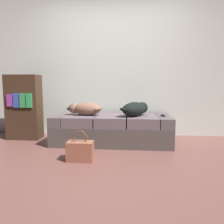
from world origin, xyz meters
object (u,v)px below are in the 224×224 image
couch (112,128)px  dog_dark (135,109)px  bookshelf (24,107)px  handbag (80,151)px  tv_remote (163,115)px  dog_tan (85,109)px

couch → dog_dark: dog_dark is taller
bookshelf → handbag: bearing=-39.8°
dog_dark → bookshelf: 1.91m
bookshelf → dog_dark: bearing=-5.8°
tv_remote → handbag: 1.43m
dog_tan → bookshelf: 1.11m
tv_remote → handbag: size_ratio=0.40×
bookshelf → couch: bearing=-2.8°
dog_dark → handbag: 1.15m
handbag → bookshelf: (-1.22, 1.01, 0.43)m
tv_remote → bookshelf: 2.34m
couch → dog_tan: 0.55m
tv_remote → dog_dark: bearing=-179.0°
dog_tan → handbag: bearing=-81.8°
dog_tan → handbag: size_ratio=1.61×
couch → tv_remote: (0.80, -0.10, 0.24)m
dog_tan → bookshelf: size_ratio=0.55×
dog_tan → tv_remote: 1.24m
dog_tan → bookshelf: bookshelf is taller
couch → tv_remote: tv_remote is taller
couch → dog_dark: size_ratio=3.15×
tv_remote → handbag: bearing=-144.3°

